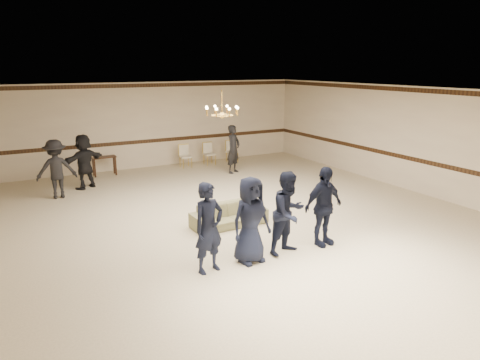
% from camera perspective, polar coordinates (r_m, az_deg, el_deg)
% --- Properties ---
extents(room, '(12.01, 14.01, 3.21)m').
position_cam_1_polar(room, '(10.76, 0.06, 2.82)').
color(room, beige).
rests_on(room, ground).
extents(chair_rail, '(12.00, 0.02, 0.14)m').
position_cam_1_polar(chair_rail, '(17.23, -11.13, 5.01)').
color(chair_rail, '#372110').
rests_on(chair_rail, wall_back).
extents(crown_molding, '(12.00, 0.02, 0.14)m').
position_cam_1_polar(crown_molding, '(17.02, -11.48, 11.93)').
color(crown_molding, '#372110').
rests_on(crown_molding, wall_back).
extents(chandelier, '(0.94, 0.94, 0.89)m').
position_cam_1_polar(chandelier, '(11.46, -2.36, 9.98)').
color(chandelier, gold).
rests_on(chandelier, ceiling).
extents(boy_a, '(0.71, 0.55, 1.75)m').
position_cam_1_polar(boy_a, '(8.27, -4.07, -6.19)').
color(boy_a, black).
rests_on(boy_a, floor).
extents(boy_b, '(0.91, 0.66, 1.75)m').
position_cam_1_polar(boy_b, '(8.65, 1.38, -5.19)').
color(boy_b, black).
rests_on(boy_b, floor).
extents(boy_c, '(0.99, 0.85, 1.75)m').
position_cam_1_polar(boy_c, '(9.11, 6.32, -4.24)').
color(boy_c, black).
rests_on(boy_c, floor).
extents(boy_d, '(1.06, 0.53, 1.75)m').
position_cam_1_polar(boy_d, '(9.63, 10.74, -3.37)').
color(boy_d, black).
rests_on(boy_d, floor).
extents(settee, '(1.87, 0.77, 0.54)m').
position_cam_1_polar(settee, '(10.76, -1.44, -4.54)').
color(settee, '#7D7D53').
rests_on(settee, floor).
extents(adult_left, '(1.15, 0.70, 1.74)m').
position_cam_1_polar(adult_left, '(13.92, -22.68, 1.32)').
color(adult_left, black).
rests_on(adult_left, floor).
extents(adult_mid, '(1.66, 1.22, 1.74)m').
position_cam_1_polar(adult_mid, '(14.71, -19.52, 2.28)').
color(adult_mid, black).
rests_on(adult_mid, floor).
extents(adult_right, '(0.76, 0.68, 1.74)m').
position_cam_1_polar(adult_right, '(15.90, -0.85, 4.01)').
color(adult_right, black).
rests_on(adult_right, floor).
extents(banquet_chair_left, '(0.45, 0.45, 0.86)m').
position_cam_1_polar(banquet_chair_left, '(16.95, -7.04, 3.05)').
color(banquet_chair_left, beige).
rests_on(banquet_chair_left, floor).
extents(banquet_chair_mid, '(0.43, 0.43, 0.86)m').
position_cam_1_polar(banquet_chair_mid, '(17.33, -3.96, 3.38)').
color(banquet_chair_mid, beige).
rests_on(banquet_chair_mid, floor).
extents(banquet_chair_right, '(0.43, 0.43, 0.86)m').
position_cam_1_polar(banquet_chair_right, '(17.76, -1.02, 3.69)').
color(banquet_chair_right, beige).
rests_on(banquet_chair_right, floor).
extents(console_table, '(0.83, 0.38, 0.68)m').
position_cam_1_polar(console_table, '(16.34, -17.13, 1.75)').
color(console_table, '#321A10').
rests_on(console_table, floor).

